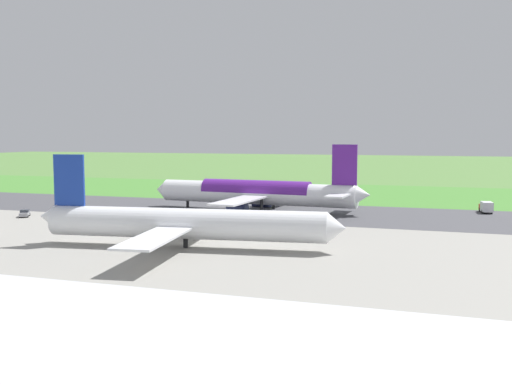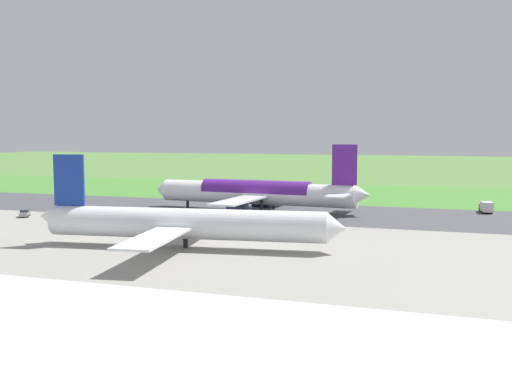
% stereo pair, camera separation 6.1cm
% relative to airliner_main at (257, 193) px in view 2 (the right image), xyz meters
% --- Properties ---
extents(ground_plane, '(800.00, 800.00, 0.00)m').
position_rel_airliner_main_xyz_m(ground_plane, '(-9.09, -0.02, -4.35)').
color(ground_plane, '#547F3D').
extents(runway_asphalt, '(600.00, 35.26, 0.06)m').
position_rel_airliner_main_xyz_m(runway_asphalt, '(-9.09, -0.02, -4.32)').
color(runway_asphalt, '#47474C').
rests_on(runway_asphalt, ground).
extents(apron_concrete, '(440.00, 110.00, 0.05)m').
position_rel_airliner_main_xyz_m(apron_concrete, '(-9.09, 52.05, -4.33)').
color(apron_concrete, gray).
rests_on(apron_concrete, ground).
extents(grass_verge_foreground, '(600.00, 80.00, 0.04)m').
position_rel_airliner_main_xyz_m(grass_verge_foreground, '(-9.09, -41.84, -4.33)').
color(grass_verge_foreground, '#478534').
rests_on(grass_verge_foreground, ground).
extents(airliner_main, '(54.13, 44.28, 15.88)m').
position_rel_airliner_main_xyz_m(airliner_main, '(0.00, 0.00, 0.00)').
color(airliner_main, white).
rests_on(airliner_main, ground).
extents(airliner_parked_mid, '(50.43, 41.40, 14.73)m').
position_rel_airliner_main_xyz_m(airliner_parked_mid, '(-3.29, 47.14, -0.33)').
color(airliner_parked_mid, white).
rests_on(airliner_parked_mid, ground).
extents(service_truck_baggage, '(3.01, 6.05, 2.65)m').
position_rel_airliner_main_xyz_m(service_truck_baggage, '(-50.98, -13.22, -2.95)').
color(service_truck_baggage, '#B21914').
rests_on(service_truck_baggage, ground).
extents(service_car_followme, '(3.74, 4.52, 1.62)m').
position_rel_airliner_main_xyz_m(service_car_followme, '(45.14, 25.79, -3.51)').
color(service_car_followme, gray).
rests_on(service_car_followme, ground).
extents(no_stopping_sign, '(0.60, 0.10, 2.38)m').
position_rel_airliner_main_xyz_m(no_stopping_sign, '(3.92, -45.14, -2.93)').
color(no_stopping_sign, slate).
rests_on(no_stopping_sign, ground).
extents(traffic_cone_orange, '(0.40, 0.40, 0.55)m').
position_rel_airliner_main_xyz_m(traffic_cone_orange, '(8.42, -38.54, -4.08)').
color(traffic_cone_orange, orange).
rests_on(traffic_cone_orange, ground).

